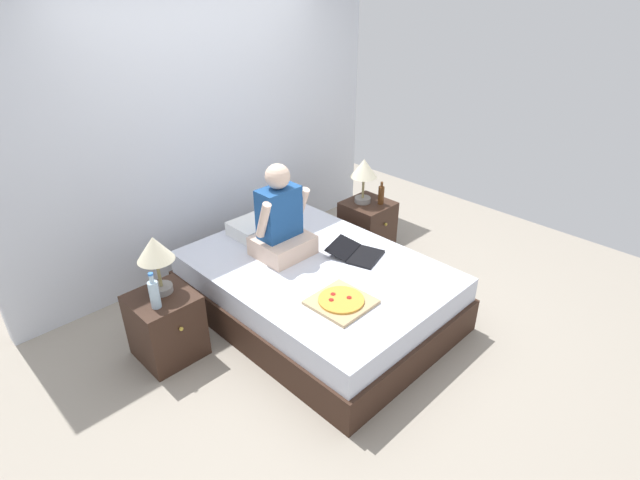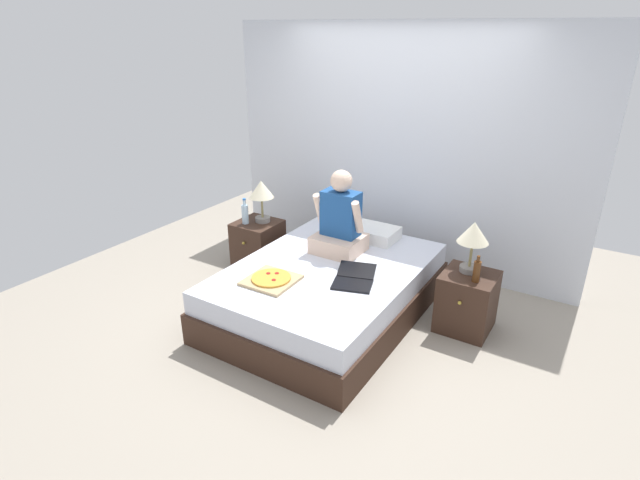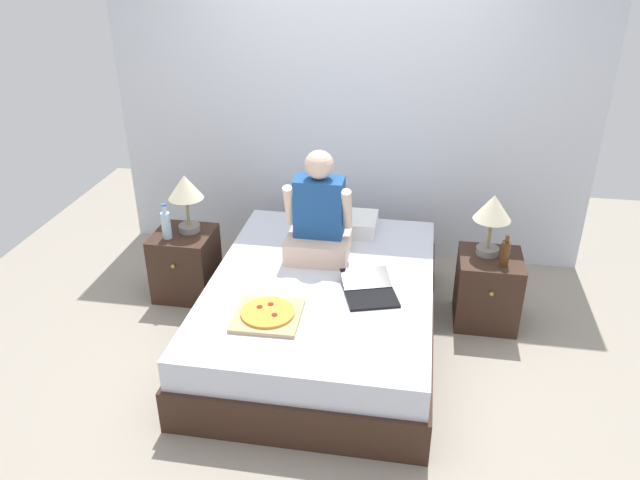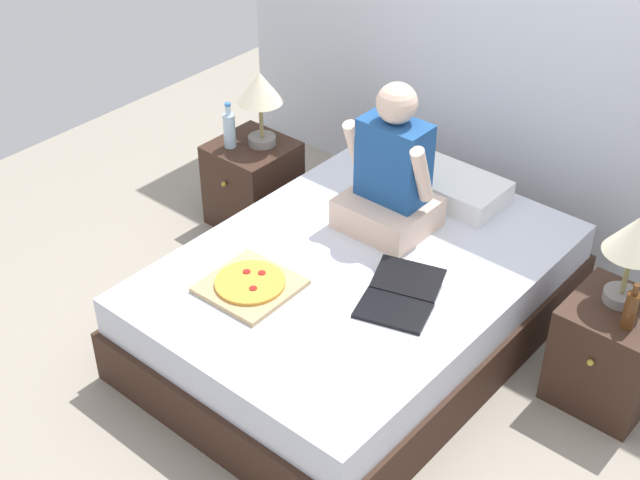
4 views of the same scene
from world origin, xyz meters
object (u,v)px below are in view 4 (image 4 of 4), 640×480
laptop (398,300)px  person_seated (391,176)px  bed (357,300)px  nightstand_left (253,183)px  lamp_on_left_nightstand (260,93)px  water_bottle (229,129)px  nightstand_right (610,353)px  lamp_on_right_nightstand (635,241)px  pizza_box (250,285)px  beer_bottle (631,310)px

laptop → person_seated: bearing=130.8°
bed → nightstand_left: (-1.14, 0.43, 0.02)m
lamp_on_left_nightstand → water_bottle: 0.28m
water_bottle → nightstand_right: (2.36, 0.09, -0.37)m
nightstand_left → water_bottle: (-0.08, -0.09, 0.37)m
nightstand_left → nightstand_right: same height
water_bottle → laptop: size_ratio=0.56×
bed → nightstand_right: 1.22m
lamp_on_right_nightstand → laptop: bearing=-141.2°
nightstand_left → nightstand_right: 2.28m
nightstand_right → nightstand_left: bearing=180.0°
nightstand_left → nightstand_right: bearing=0.0°
water_bottle → nightstand_right: bearing=2.2°
nightstand_right → pizza_box: size_ratio=1.27×
laptop → pizza_box: 0.69m
nightstand_left → water_bottle: water_bottle is taller
nightstand_right → lamp_on_right_nightstand: (-0.03, 0.05, 0.59)m
person_seated → nightstand_right: bearing=4.2°
nightstand_left → water_bottle: size_ratio=1.89×
nightstand_right → water_bottle: bearing=-177.8°
nightstand_left → lamp_on_left_nightstand: lamp_on_left_nightstand is taller
water_bottle → pizza_box: water_bottle is taller
lamp_on_right_nightstand → person_seated: bearing=-173.3°
lamp_on_right_nightstand → person_seated: size_ratio=0.58×
lamp_on_left_nightstand → lamp_on_right_nightstand: same height
pizza_box → bed: bearing=63.5°
person_seated → laptop: bearing=-49.2°
person_seated → laptop: person_seated is taller
bed → laptop: laptop is taller
beer_bottle → pizza_box: bearing=-150.4°
bed → nightstand_left: size_ratio=4.03×
bed → lamp_on_left_nightstand: 1.35m
lamp_on_left_nightstand → nightstand_right: bearing=-1.3°
nightstand_right → person_seated: (-1.22, -0.09, 0.51)m
person_seated → pizza_box: person_seated is taller
nightstand_left → lamp_on_left_nightstand: bearing=51.4°
nightstand_left → pizza_box: bearing=-46.1°
lamp_on_left_nightstand → pizza_box: bearing=-48.9°
lamp_on_right_nightstand → lamp_on_left_nightstand: bearing=180.0°
lamp_on_left_nightstand → lamp_on_right_nightstand: 2.21m
bed → beer_bottle: beer_bottle is taller
lamp_on_right_nightstand → pizza_box: bearing=-144.2°
bed → water_bottle: water_bottle is taller
bed → lamp_on_right_nightstand: (1.11, 0.48, 0.61)m
lamp_on_right_nightstand → person_seated: person_seated is taller
water_bottle → pizza_box: bearing=-40.8°
water_bottle → laptop: (1.56, -0.48, -0.13)m
water_bottle → person_seated: bearing=-0.0°
bed → nightstand_left: 1.22m
bed → lamp_on_left_nightstand: bearing=156.3°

